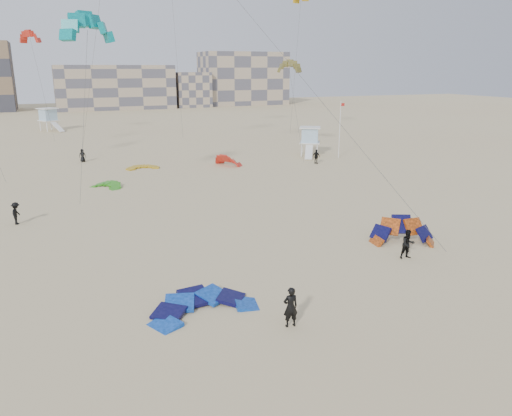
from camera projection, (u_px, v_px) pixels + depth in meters
name	position (u px, v px, depth m)	size (l,w,h in m)	color
ground	(245.00, 309.00, 24.05)	(320.00, 320.00, 0.00)	#CBBA88
kite_ground_blue	(203.00, 310.00, 23.94)	(4.81, 4.96, 1.02)	blue
kite_ground_orange	(402.00, 243.00, 33.15)	(4.27, 3.20, 2.80)	orange
kite_ground_green	(107.00, 187.00, 48.66)	(3.06, 3.17, 0.85)	green
kite_ground_red_far	(228.00, 165.00, 59.68)	(3.65, 3.02, 2.25)	red
kite_ground_yellow	(143.00, 168.00, 57.73)	(3.34, 3.51, 0.41)	orange
kitesurfer_main	(291.00, 307.00, 22.22)	(0.69, 0.45, 1.90)	black
kitesurfer_b	(408.00, 244.00, 30.25)	(0.88, 0.69, 1.82)	black
kitesurfer_c	(16.00, 213.00, 36.91)	(1.09, 0.62, 1.68)	black
kitesurfer_d	(316.00, 157.00, 60.37)	(1.02, 0.42, 1.74)	black
kitesurfer_e	(82.00, 155.00, 61.55)	(0.79, 0.51, 1.61)	black
kitesurfer_f	(313.00, 136.00, 79.64)	(1.50, 0.48, 1.62)	black
kite_fly_teal_a	(88.00, 30.00, 40.54)	(5.97, 8.17, 14.84)	#06ADA6
kite_fly_olive	(289.00, 68.00, 65.64)	(6.23, 14.64, 11.53)	olive
kite_fly_red	(30.00, 38.00, 76.03)	(5.03, 12.62, 16.00)	red
lifeguard_tower_near	(310.00, 141.00, 65.88)	(3.64, 5.66, 3.77)	white
lifeguard_tower_far	(49.00, 120.00, 91.85)	(4.02, 6.22, 4.14)	white
flagpole	(340.00, 128.00, 63.47)	(0.59, 0.09, 7.22)	white
condo_mid	(114.00, 87.00, 141.92)	(32.00, 16.00, 12.00)	tan
condo_east	(243.00, 78.00, 157.72)	(26.00, 14.00, 16.00)	tan
condo_fill_right	(191.00, 90.00, 148.41)	(10.00, 10.00, 10.00)	tan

